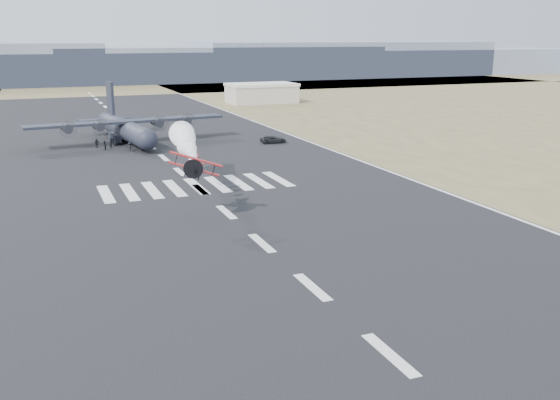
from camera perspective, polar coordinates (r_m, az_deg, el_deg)
ground at (r=41.81m, az=10.02°, el=-13.75°), size 500.00×500.00×0.00m
scrub_far at (r=262.48m, az=-17.54°, el=9.76°), size 500.00×80.00×0.00m
runway_markings at (r=95.21m, az=-9.14°, el=2.57°), size 60.00×260.00×0.01m
ridge_seg_d at (r=291.95m, az=-18.13°, el=11.43°), size 150.00×50.00×13.00m
ridge_seg_e at (r=303.36m, az=-5.55°, el=12.37°), size 150.00×50.00×15.00m
ridge_seg_f at (r=327.52m, az=5.70°, el=12.71°), size 150.00×50.00×17.00m
ridge_seg_g at (r=361.99m, az=15.09°, el=12.16°), size 150.00×50.00×13.00m
hangar_right at (r=193.34m, az=-1.70°, el=9.77°), size 20.50×12.50×5.90m
aerobatic_biplane at (r=69.35m, az=-7.76°, el=3.17°), size 5.83×5.47×3.08m
smoke_trail at (r=88.27m, az=-8.85°, el=5.71°), size 5.55×22.74×3.75m
transport_aircraft at (r=124.11m, az=-13.96°, el=6.45°), size 37.61×30.88×10.85m
support_vehicle at (r=119.62m, az=-0.62°, el=5.56°), size 5.08×2.54×1.38m
crew_a at (r=119.85m, az=-15.23°, el=5.12°), size 0.58×0.66×1.61m
crew_b at (r=116.23m, az=-15.74°, el=4.82°), size 0.68×0.92×1.69m
crew_c at (r=114.20m, az=-13.58°, el=4.76°), size 0.65×1.07×1.55m
crew_d at (r=119.03m, az=-16.42°, el=5.00°), size 1.12×0.80×1.72m
crew_e at (r=119.50m, az=-12.29°, el=5.29°), size 0.95×0.78×1.67m
crew_f at (r=120.72m, az=-14.85°, el=5.27°), size 1.73×1.42×1.85m
crew_g at (r=119.90m, az=-14.83°, el=5.14°), size 0.62×0.69×1.56m
crew_h at (r=118.31m, az=-15.18°, el=5.00°), size 0.90×0.85×1.58m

